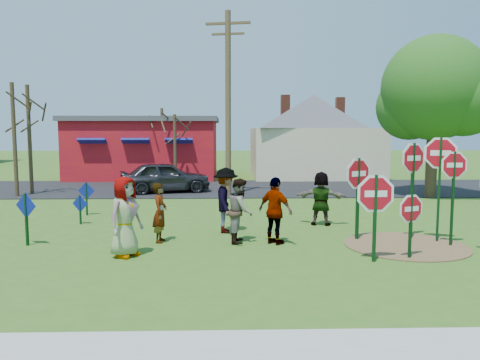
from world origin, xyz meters
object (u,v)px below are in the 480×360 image
object	(u,v)px
leafy_tree	(437,94)
person_a	(125,217)
person_b	(160,213)
suv	(165,177)
stop_sign_b	(413,166)
stop_sign_d	(454,174)
utility_pole	(228,100)
stop_sign_a	(375,200)
stop_sign_c	(440,165)

from	to	relation	value
leafy_tree	person_a	bearing A→B (deg)	-140.47
leafy_tree	person_b	bearing A→B (deg)	-143.48
person_a	suv	bearing A→B (deg)	35.05
person_a	suv	size ratio (longest dim) A/B	0.44
stop_sign_b	stop_sign_d	distance (m)	1.14
utility_pole	leafy_tree	size ratio (longest dim) A/B	1.16
stop_sign_d	stop_sign_b	bearing A→B (deg)	126.02
person_a	leafy_tree	xyz separation A→B (m)	(11.85, 9.78, 3.71)
stop_sign_d	person_b	xyz separation A→B (m)	(-7.71, 0.70, -1.10)
stop_sign_b	person_a	world-z (taller)	stop_sign_b
stop_sign_a	stop_sign_b	size ratio (longest dim) A/B	0.77
stop_sign_a	stop_sign_c	distance (m)	3.06
person_b	utility_pole	xyz separation A→B (m)	(1.89, 9.14, 3.62)
stop_sign_d	leafy_tree	bearing A→B (deg)	64.37
stop_sign_b	stop_sign_d	xyz separation A→B (m)	(0.73, -0.86, -0.14)
stop_sign_a	stop_sign_d	distance (m)	2.88
stop_sign_d	utility_pole	size ratio (longest dim) A/B	0.31
suv	leafy_tree	bearing A→B (deg)	-113.26
stop_sign_a	stop_sign_b	world-z (taller)	stop_sign_b
person_b	suv	distance (m)	10.31
person_b	suv	xyz separation A→B (m)	(-1.20, 10.24, -0.03)
stop_sign_b	stop_sign_d	bearing A→B (deg)	-75.52
stop_sign_b	person_b	world-z (taller)	stop_sign_b
person_a	stop_sign_d	bearing A→B (deg)	-52.56
stop_sign_a	suv	size ratio (longest dim) A/B	0.50
stop_sign_c	utility_pole	distance (m)	11.19
leafy_tree	stop_sign_a	bearing A→B (deg)	-119.98
person_b	stop_sign_b	bearing A→B (deg)	-85.23
person_a	person_b	world-z (taller)	person_a
stop_sign_b	person_b	xyz separation A→B (m)	(-6.98, -0.16, -1.24)
stop_sign_d	suv	world-z (taller)	stop_sign_d
stop_sign_b	utility_pole	bearing A→B (deg)	93.70
person_b	suv	world-z (taller)	person_b
person_b	person_a	bearing A→B (deg)	160.50
leafy_tree	stop_sign_c	bearing A→B (deg)	-113.26
person_a	leafy_tree	world-z (taller)	leafy_tree
stop_sign_a	person_b	world-z (taller)	stop_sign_a
person_b	leafy_tree	size ratio (longest dim) A/B	0.22
utility_pole	person_a	bearing A→B (deg)	-103.30
stop_sign_a	person_a	xyz separation A→B (m)	(-5.85, 0.62, -0.48)
stop_sign_c	stop_sign_d	bearing A→B (deg)	-52.06
stop_sign_d	stop_sign_c	bearing A→B (deg)	102.73
suv	leafy_tree	distance (m)	13.17
stop_sign_a	utility_pole	xyz separation A→B (m)	(-3.34, 11.23, 2.98)
stop_sign_b	utility_pole	world-z (taller)	utility_pole
stop_sign_d	person_b	distance (m)	7.82
stop_sign_c	leafy_tree	bearing A→B (deg)	87.64
person_b	leafy_tree	xyz separation A→B (m)	(11.23, 8.32, 3.87)
person_a	stop_sign_a	bearing A→B (deg)	-63.85
stop_sign_d	suv	size ratio (longest dim) A/B	0.60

